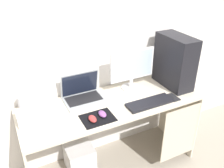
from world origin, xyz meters
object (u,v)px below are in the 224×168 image
at_px(speaker, 24,104).
at_px(projector, 31,116).
at_px(mouse_left, 102,114).
at_px(mouse_right, 93,119).
at_px(monitor, 132,69).
at_px(laptop, 83,94).
at_px(pc_tower, 175,61).
at_px(cell_phone, 173,97).
at_px(subwoofer, 80,157).
at_px(keyboard, 150,103).

relative_size(speaker, projector, 0.76).
bearing_deg(mouse_left, mouse_right, -165.26).
bearing_deg(monitor, speaker, 177.19).
relative_size(laptop, projector, 1.74).
xyz_separation_m(pc_tower, laptop, (-0.88, 0.14, -0.20)).
distance_m(speaker, cell_phone, 1.29).
bearing_deg(mouse_right, subwoofer, 98.05).
bearing_deg(mouse_left, monitor, 33.48).
xyz_separation_m(pc_tower, monitor, (-0.40, 0.11, -0.04)).
bearing_deg(laptop, pc_tower, -8.76).
relative_size(monitor, keyboard, 1.06).
distance_m(pc_tower, projector, 1.37).
xyz_separation_m(pc_tower, mouse_right, (-0.93, -0.20, -0.23)).
height_order(monitor, cell_phone, monitor).
distance_m(mouse_right, subwoofer, 0.72).
bearing_deg(speaker, cell_phone, -16.65).
distance_m(pc_tower, laptop, 0.92).
distance_m(pc_tower, speaker, 1.40).
distance_m(pc_tower, mouse_left, 0.89).
xyz_separation_m(pc_tower, mouse_left, (-0.84, -0.18, -0.23)).
bearing_deg(monitor, mouse_left, -146.52).
relative_size(pc_tower, laptop, 1.42).
bearing_deg(pc_tower, projector, 179.98).
relative_size(laptop, mouse_left, 3.63).
distance_m(speaker, mouse_right, 0.58).
distance_m(laptop, mouse_right, 0.34).
xyz_separation_m(projector, keyboard, (0.96, -0.20, -0.04)).
xyz_separation_m(projector, subwoofer, (0.39, 0.09, -0.68)).
bearing_deg(monitor, laptop, 177.18).
xyz_separation_m(monitor, laptop, (-0.48, 0.02, -0.16)).
distance_m(projector, subwoofer, 0.79).
xyz_separation_m(monitor, mouse_left, (-0.44, -0.29, -0.19)).
xyz_separation_m(speaker, mouse_right, (0.45, -0.36, -0.05)).
height_order(speaker, cell_phone, speaker).
height_order(monitor, keyboard, monitor).
height_order(monitor, projector, monitor).
distance_m(projector, mouse_right, 0.47).
bearing_deg(keyboard, subwoofer, 153.35).
bearing_deg(mouse_right, projector, 154.56).
bearing_deg(keyboard, projector, 168.36).
xyz_separation_m(mouse_left, cell_phone, (0.69, -0.03, -0.02)).
distance_m(laptop, projector, 0.50).
relative_size(mouse_left, cell_phone, 0.74).
bearing_deg(projector, speaker, 97.13).
distance_m(pc_tower, cell_phone, 0.35).
bearing_deg(projector, keyboard, -11.64).
xyz_separation_m(speaker, cell_phone, (1.23, -0.37, -0.07)).
height_order(monitor, mouse_left, monitor).
relative_size(keyboard, mouse_right, 4.38).
relative_size(pc_tower, subwoofer, 1.90).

